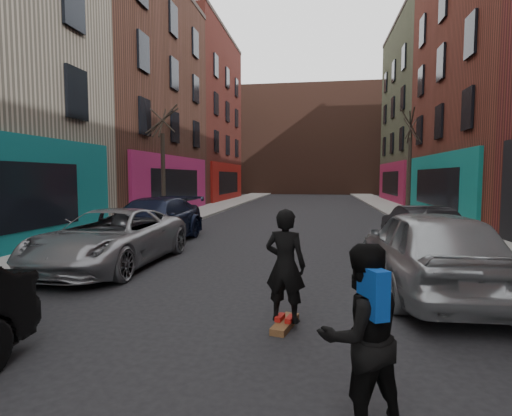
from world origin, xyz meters
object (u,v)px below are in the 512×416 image
(parked_left_end, at_px, (152,221))
(pedestrian, at_px, (361,335))
(parked_right_far, at_px, (428,250))
(parked_right_end, at_px, (419,226))
(skateboard, at_px, (285,324))
(tree_right_far, at_px, (410,154))
(tree_left_far, at_px, (163,153))
(parked_left_far, at_px, (111,238))
(skateboarder, at_px, (285,265))

(parked_left_end, height_order, pedestrian, pedestrian)
(parked_right_far, bearing_deg, parked_right_end, -104.12)
(pedestrian, bearing_deg, skateboard, -94.20)
(tree_right_far, height_order, parked_right_far, tree_right_far)
(tree_right_far, distance_m, skateboard, 19.29)
(parked_left_end, distance_m, parked_right_end, 8.83)
(tree_right_far, bearing_deg, parked_right_end, -100.23)
(tree_right_far, xyz_separation_m, parked_left_end, (-10.70, -11.28, -2.76))
(tree_left_far, height_order, skateboard, tree_left_far)
(parked_left_end, bearing_deg, parked_right_end, 8.16)
(parked_right_far, distance_m, parked_right_end, 5.44)
(tree_right_far, height_order, skateboard, tree_right_far)
(tree_left_far, distance_m, parked_right_end, 11.75)
(parked_left_far, xyz_separation_m, parked_left_end, (-0.37, 3.36, 0.05))
(parked_left_far, relative_size, pedestrian, 3.07)
(parked_left_end, bearing_deg, tree_left_far, 111.17)
(pedestrian, bearing_deg, parked_right_end, -131.00)
(parked_right_far, xyz_separation_m, parked_right_end, (1.10, 5.32, -0.17))
(tree_right_far, relative_size, parked_right_far, 1.37)
(parked_left_end, xyz_separation_m, skateboard, (5.08, -6.84, -0.72))
(skateboarder, bearing_deg, parked_right_end, -103.15)
(tree_right_far, distance_m, parked_left_far, 18.14)
(tree_right_far, xyz_separation_m, skateboarder, (-5.61, -18.12, -2.58))
(tree_right_far, relative_size, pedestrian, 4.01)
(parked_right_far, bearing_deg, skateboard, 38.50)
(skateboard, bearing_deg, parked_left_far, 156.50)
(parked_right_far, xyz_separation_m, pedestrian, (-1.74, -4.56, 0.01))
(parked_right_end, bearing_deg, parked_right_far, 72.75)
(parked_right_end, xyz_separation_m, skateboarder, (-3.71, -7.59, 0.28))
(skateboard, bearing_deg, skateboarder, 0.00)
(tree_left_far, distance_m, parked_left_end, 6.13)
(parked_left_far, height_order, parked_right_end, parked_left_far)
(tree_left_far, xyz_separation_m, skateboard, (6.79, -12.12, -3.33))
(skateboarder, distance_m, pedestrian, 2.46)
(parked_left_far, bearing_deg, parked_right_far, -8.83)
(tree_right_far, xyz_separation_m, pedestrian, (-4.74, -20.42, -2.67))
(parked_right_far, height_order, pedestrian, parked_right_far)
(parked_left_far, xyz_separation_m, skateboarder, (4.72, -3.48, 0.23))
(parked_right_far, relative_size, skateboard, 6.23)
(parked_right_far, distance_m, pedestrian, 4.88)
(parked_left_far, distance_m, skateboard, 5.90)
(parked_left_end, xyz_separation_m, skateboarder, (5.08, -6.84, 0.18))
(tree_right_far, bearing_deg, skateboarder, -107.21)
(tree_left_far, distance_m, skateboarder, 14.10)
(parked_left_end, bearing_deg, skateboarder, -50.08)
(tree_right_far, bearing_deg, tree_left_far, -154.18)
(skateboarder, bearing_deg, pedestrian, 123.68)
(parked_left_far, distance_m, skateboarder, 5.86)
(skateboarder, bearing_deg, tree_left_far, -47.85)
(tree_right_far, distance_m, parked_right_end, 11.08)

